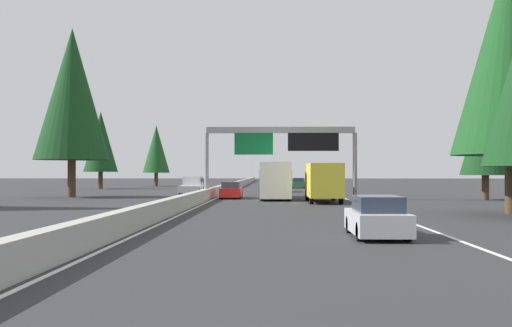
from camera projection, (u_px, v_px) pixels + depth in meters
name	position (u px, v px, depth m)	size (l,w,h in m)	color
ground_plane	(224.00, 194.00, 65.39)	(320.00, 320.00, 0.00)	#2D2D30
median_barrier	(233.00, 186.00, 85.40)	(180.00, 0.56, 0.90)	#ADAAA3
shoulder_stripe_right	(325.00, 191.00, 75.06)	(160.00, 0.16, 0.01)	silver
shoulder_stripe_median	(232.00, 191.00, 75.38)	(160.00, 0.16, 0.01)	silver
sign_gantry_overhead	(283.00, 142.00, 51.41)	(0.50, 12.68, 6.05)	gray
sedan_mid_center	(377.00, 218.00, 21.98)	(4.40, 1.80, 1.47)	silver
box_truck_near_center	(323.00, 181.00, 47.24)	(8.50, 2.40, 2.95)	gold
sedan_far_left	(231.00, 191.00, 54.14)	(4.40, 1.80, 1.47)	red
pickup_near_right	(273.00, 179.00, 127.12)	(5.60, 2.00, 1.86)	black
bus_mid_right	(276.00, 179.00, 53.88)	(11.50, 2.55, 3.10)	white
minivan_far_center	(276.00, 184.00, 72.23)	(5.00, 1.95, 1.69)	#AD931E
sedan_distant_a	(298.00, 183.00, 89.32)	(4.40, 1.80, 1.47)	#2D6B38
oncoming_near	(192.00, 186.00, 63.15)	(5.60, 2.00, 1.86)	silver
conifer_right_near	(511.00, 51.00, 33.99)	(6.49, 6.49, 14.75)	#4C3823
conifer_right_mid	(485.00, 131.00, 50.91)	(4.12, 4.12, 9.37)	#4C3823
conifer_left_near	(72.00, 94.00, 56.84)	(6.85, 6.85, 15.57)	#4C3823
conifer_left_mid	(101.00, 142.00, 84.85)	(4.67, 4.67, 10.62)	#4C3823
conifer_left_far	(156.00, 149.00, 101.31)	(4.40, 4.40, 9.99)	#4C3823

